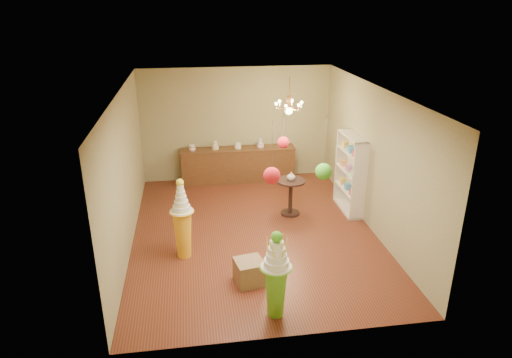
{
  "coord_description": "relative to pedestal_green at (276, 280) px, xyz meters",
  "views": [
    {
      "loc": [
        -1.22,
        -8.48,
        4.6
      ],
      "look_at": [
        0.04,
        0.0,
        1.21
      ],
      "focal_mm": 32.0,
      "sensor_mm": 36.0,
      "label": 1
    }
  ],
  "objects": [
    {
      "name": "pom_red_right",
      "position": [
        0.25,
        0.85,
        1.91
      ],
      "size": [
        0.18,
        0.18,
        0.55
      ],
      "color": "#433A30",
      "rests_on": "ceiling"
    },
    {
      "name": "wall_right",
      "position": [
        2.55,
        2.72,
        0.87
      ],
      "size": [
        0.04,
        6.5,
        3.0
      ],
      "primitive_type": "cube",
      "color": "#9A9469",
      "rests_on": "ground"
    },
    {
      "name": "pedestal_green",
      "position": [
        0.0,
        0.0,
        0.0
      ],
      "size": [
        0.58,
        0.58,
        1.46
      ],
      "rotation": [
        0.0,
        0.0,
        -0.3
      ],
      "color": "#63B327",
      "rests_on": "floor"
    },
    {
      "name": "shelving_unit",
      "position": [
        2.39,
        3.52,
        0.28
      ],
      "size": [
        0.33,
        1.2,
        1.8
      ],
      "color": "silver",
      "rests_on": "floor"
    },
    {
      "name": "pom_green_mid",
      "position": [
        0.85,
        0.65,
        1.48
      ],
      "size": [
        0.26,
        0.26,
        1.03
      ],
      "color": "#433A30",
      "rests_on": "ceiling"
    },
    {
      "name": "round_table",
      "position": [
        1.0,
        3.48,
        -0.09
      ],
      "size": [
        0.71,
        0.71,
        0.84
      ],
      "rotation": [
        0.0,
        0.0,
        -0.1
      ],
      "color": "black",
      "rests_on": "floor"
    },
    {
      "name": "chandelier",
      "position": [
        1.06,
        4.17,
        1.67
      ],
      "size": [
        0.73,
        0.73,
        0.85
      ],
      "rotation": [
        0.0,
        0.0,
        0.08
      ],
      "color": "#E0894F",
      "rests_on": "ceiling"
    },
    {
      "name": "sideboard",
      "position": [
        0.05,
        5.69,
        -0.15
      ],
      "size": [
        3.04,
        0.54,
        1.16
      ],
      "color": "#57331B",
      "rests_on": "floor"
    },
    {
      "name": "wall_back",
      "position": [
        0.05,
        5.97,
        0.87
      ],
      "size": [
        5.0,
        0.04,
        3.0
      ],
      "primitive_type": "cube",
      "color": "#9A9469",
      "rests_on": "ground"
    },
    {
      "name": "pedestal_orange",
      "position": [
        -1.4,
        1.97,
        -0.01
      ],
      "size": [
        0.43,
        0.43,
        1.59
      ],
      "rotation": [
        0.0,
        0.0,
        0.0
      ],
      "color": "gold",
      "rests_on": "floor"
    },
    {
      "name": "ceiling",
      "position": [
        0.05,
        2.72,
        2.37
      ],
      "size": [
        6.5,
        6.5,
        0.0
      ],
      "primitive_type": "plane",
      "rotation": [
        3.14,
        0.0,
        0.0
      ],
      "color": "silver",
      "rests_on": "ground"
    },
    {
      "name": "floor",
      "position": [
        0.05,
        2.72,
        -0.63
      ],
      "size": [
        6.5,
        6.5,
        0.0
      ],
      "primitive_type": "plane",
      "color": "#5C2719",
      "rests_on": "ground"
    },
    {
      "name": "wall_front",
      "position": [
        0.05,
        -0.53,
        0.87
      ],
      "size": [
        5.0,
        0.04,
        3.0
      ],
      "primitive_type": "cube",
      "color": "#9A9469",
      "rests_on": "ground"
    },
    {
      "name": "wall_left",
      "position": [
        -2.45,
        2.72,
        0.87
      ],
      "size": [
        0.04,
        6.5,
        3.0
      ],
      "primitive_type": "cube",
      "color": "#9A9469",
      "rests_on": "ground"
    },
    {
      "name": "pom_red_left",
      "position": [
        -0.01,
        0.41,
        1.55
      ],
      "size": [
        0.26,
        0.26,
        0.96
      ],
      "color": "#433A30",
      "rests_on": "ceiling"
    },
    {
      "name": "vase",
      "position": [
        1.0,
        3.48,
        0.31
      ],
      "size": [
        0.23,
        0.23,
        0.2
      ],
      "primitive_type": "imported",
      "rotation": [
        0.0,
        0.0,
        0.29
      ],
      "color": "silver",
      "rests_on": "round_table"
    },
    {
      "name": "burlap_riser",
      "position": [
        -0.29,
        0.92,
        -0.41
      ],
      "size": [
        0.55,
        0.55,
        0.43
      ],
      "primitive_type": "cube",
      "rotation": [
        0.0,
        0.0,
        0.19
      ],
      "color": "#896C4A",
      "rests_on": "floor"
    }
  ]
}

